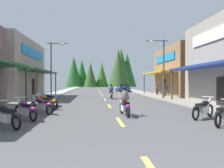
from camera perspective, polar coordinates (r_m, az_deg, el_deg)
The scene contains 20 objects.
ground at distance 32.95m, azimuth -2.66°, elevation -2.63°, with size 10.83×91.55×0.10m, color #4C4C4F.
sidewalk_left at distance 33.35m, azimuth -13.99°, elevation -2.42°, with size 2.26×91.55×0.12m, color #9E9991.
sidewalk_right at distance 33.82m, azimuth 8.51°, elevation -2.37°, with size 2.26×91.55×0.12m, color gray.
centerline_dashes at distance 37.23m, azimuth -2.90°, elevation -2.18°, with size 0.16×67.59×0.01m.
storefront_right_far at distance 30.85m, azimuth 20.67°, elevation 2.83°, with size 10.57×10.25×6.05m.
streetlamp_left at distance 26.36m, azimuth -14.13°, elevation 5.43°, with size 2.20×0.30×6.16m.
streetlamp_right at distance 23.35m, azimuth 11.90°, elevation 5.78°, with size 2.20×0.30×5.95m.
motorcycle_parked_right_2 at distance 10.49m, azimuth 26.08°, elevation -6.52°, with size 1.66×1.50×1.04m.
motorcycle_parked_right_3 at distance 11.97m, azimuth 21.63°, elevation -5.63°, with size 1.74×1.41×1.04m.
motorcycle_parked_left_0 at distance 9.73m, azimuth -24.77°, elevation -7.06°, with size 1.64×1.53×1.04m.
motorcycle_parked_left_1 at distance 11.42m, azimuth -20.67°, elevation -5.92°, with size 1.51×1.65×1.04m.
motorcycle_parked_left_2 at distance 13.36m, azimuth -17.08°, elevation -4.98°, with size 1.62×1.55×1.04m.
motorcycle_parked_left_3 at distance 15.40m, azimuth -16.05°, elevation -4.25°, with size 1.82×1.29×1.04m.
motorcycle_parked_left_4 at distance 17.26m, azimuth -15.18°, elevation -3.73°, with size 1.45×1.70×1.04m.
rider_cruising_lead at distance 12.01m, azimuth 3.18°, elevation -4.78°, with size 0.61×2.14×1.57m.
rider_cruising_trailing at distance 24.06m, azimuth -0.21°, elevation -2.12°, with size 0.60×2.14×1.57m.
pedestrian_by_shop at distance 27.60m, azimuth 13.11°, elevation -1.28°, with size 0.47×0.43×1.57m.
pedestrian_strolling at distance 30.55m, azimuth 11.13°, elevation -0.90°, with size 0.49×0.42×1.73m.
parked_car_curbside at distance 41.39m, azimuth 2.78°, elevation -0.96°, with size 2.16×4.35×1.40m.
treeline_backdrop at distance 80.94m, azimuth -0.68°, elevation 3.49°, with size 25.35×12.17×13.81m.
Camera 1 is at (-1.18, -2.10, 1.77)m, focal length 36.85 mm.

